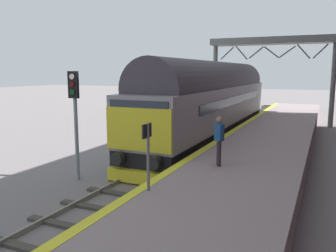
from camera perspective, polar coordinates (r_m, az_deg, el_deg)
name	(u,v)px	position (r m, az deg, el deg)	size (l,w,h in m)	color
ground_plane	(168,166)	(15.42, 0.08, -6.52)	(140.00, 140.00, 0.00)	slate
track_main	(168,165)	(15.41, 0.08, -6.33)	(2.50, 60.00, 0.15)	gray
station_platform	(252,164)	(14.25, 13.47, -5.99)	(4.00, 44.00, 1.01)	gray
diesel_locomotive	(213,99)	(20.88, 7.28, 4.39)	(2.74, 18.45, 4.68)	black
signal_post_near	(75,110)	(13.51, -14.88, 2.46)	(0.44, 0.22, 4.11)	gray
platform_number_sign	(148,146)	(9.07, -3.34, -3.30)	(0.10, 0.44, 1.76)	slate
waiting_passenger	(219,136)	(11.64, 8.33, -1.64)	(0.44, 0.48, 1.64)	#31242E
overhead_footbridge	(272,47)	(28.66, 16.52, 12.15)	(9.30, 2.00, 6.64)	slate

